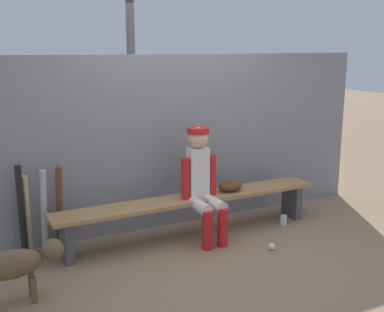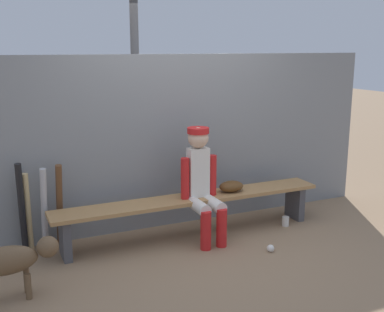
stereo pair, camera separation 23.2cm
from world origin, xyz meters
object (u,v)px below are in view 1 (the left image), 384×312
object	(u,v)px
bat_wood_dark	(59,208)
cup_on_ground	(283,220)
baseball	(272,247)
cup_on_bench	(202,189)
bat_aluminum_silver	(44,212)
dugout_bench	(192,205)
dog	(17,264)
bat_wood_natural	(27,215)
player_seated	(203,180)
bat_aluminum_black	(22,212)
baseball_glove	(230,186)

from	to	relation	value
bat_wood_dark	cup_on_ground	distance (m)	2.52
bat_wood_dark	baseball	bearing A→B (deg)	-27.86
bat_wood_dark	cup_on_bench	bearing A→B (deg)	-9.93
bat_aluminum_silver	dugout_bench	bearing A→B (deg)	-10.17
cup_on_ground	dog	xyz separation A→B (m)	(-2.97, -0.44, 0.28)
dugout_bench	bat_aluminum_silver	xyz separation A→B (m)	(-1.50, 0.27, 0.08)
bat_wood_dark	cup_on_ground	world-z (taller)	bat_wood_dark
bat_wood_natural	cup_on_ground	size ratio (longest dim) A/B	7.39
player_seated	bat_wood_natural	distance (m)	1.79
baseball	bat_wood_natural	bearing A→B (deg)	154.87
player_seated	baseball	size ratio (longest dim) A/B	16.12
bat_wood_dark	bat_aluminum_black	bearing A→B (deg)	-176.30
baseball	cup_on_bench	size ratio (longest dim) A/B	0.67
dugout_bench	bat_wood_dark	size ratio (longest dim) A/B	3.37
bat_aluminum_silver	baseball	world-z (taller)	bat_aluminum_silver
bat_aluminum_silver	cup_on_ground	distance (m)	2.66
player_seated	cup_on_ground	distance (m)	1.19
bat_wood_dark	bat_aluminum_black	size ratio (longest dim) A/B	0.96
player_seated	bat_wood_dark	world-z (taller)	player_seated
bat_wood_natural	bat_aluminum_silver	bearing A→B (deg)	-19.61
bat_aluminum_black	bat_aluminum_silver	bearing A→B (deg)	0.07
dugout_bench	baseball	bearing A→B (deg)	-52.27
bat_aluminum_black	baseball	bearing A→B (deg)	-23.42
cup_on_bench	dog	xyz separation A→B (m)	(-2.01, -0.64, -0.16)
player_seated	baseball	bearing A→B (deg)	-51.57
bat_wood_natural	cup_on_bench	distance (m)	1.81
dugout_bench	cup_on_ground	bearing A→B (deg)	-8.94
dugout_bench	dog	world-z (taller)	dog
baseball	bat_wood_dark	bearing A→B (deg)	152.14
bat_wood_dark	dog	distance (m)	1.05
baseball_glove	bat_aluminum_silver	world-z (taller)	bat_aluminum_silver
dugout_bench	cup_on_bench	bearing A→B (deg)	12.64
baseball_glove	bat_wood_dark	world-z (taller)	bat_wood_dark
player_seated	baseball_glove	distance (m)	0.44
dog	bat_aluminum_silver	bearing A→B (deg)	66.89
bat_aluminum_black	cup_on_ground	distance (m)	2.87
baseball_glove	bat_wood_natural	xyz separation A→B (m)	(-2.13, 0.32, -0.10)
bat_aluminum_silver	bat_wood_natural	world-z (taller)	bat_aluminum_silver
bat_wood_dark	bat_aluminum_silver	size ratio (longest dim) A/B	1.03
dugout_bench	bat_aluminum_silver	world-z (taller)	bat_aluminum_silver
bat_aluminum_silver	cup_on_ground	size ratio (longest dim) A/B	7.84
dugout_bench	bat_wood_dark	world-z (taller)	bat_wood_dark
player_seated	cup_on_ground	bearing A→B (deg)	-3.69
bat_wood_natural	bat_wood_dark	bearing A→B (deg)	-5.77
player_seated	bat_aluminum_silver	size ratio (longest dim) A/B	1.38
bat_wood_natural	bat_aluminum_black	xyz separation A→B (m)	(-0.06, -0.05, 0.06)
bat_wood_dark	bat_aluminum_silver	xyz separation A→B (m)	(-0.15, -0.02, -0.01)
player_seated	bat_wood_natural	bearing A→B (deg)	165.98
bat_wood_natural	bat_aluminum_black	world-z (taller)	bat_aluminum_black
player_seated	cup_on_ground	world-z (taller)	player_seated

